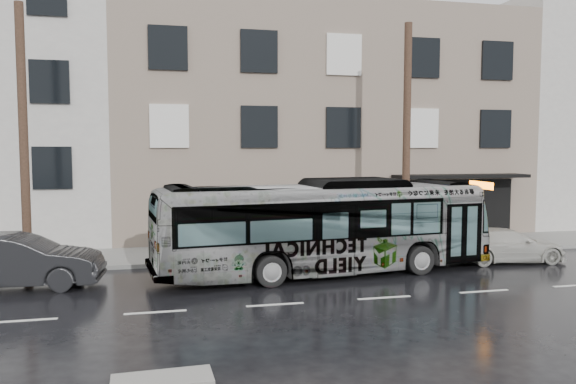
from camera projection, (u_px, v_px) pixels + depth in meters
name	position (u px, v px, depth m)	size (l,w,h in m)	color
ground	(259.00, 283.00, 17.81)	(120.00, 120.00, 0.00)	black
sidewalk	(238.00, 253.00, 22.57)	(90.00, 3.60, 0.15)	gray
building_taupe	(308.00, 126.00, 30.84)	(20.00, 12.00, 11.00)	gray
utility_pole_front	(407.00, 139.00, 22.10)	(0.30, 0.30, 9.00)	#4E3427
utility_pole_rear	(24.00, 137.00, 18.98)	(0.30, 0.30, 9.00)	#4E3427
sign_post	(431.00, 221.00, 22.61)	(0.06, 0.06, 2.40)	slate
bus	(323.00, 227.00, 19.04)	(2.71, 11.60, 3.23)	#B2B2B2
white_sedan	(506.00, 245.00, 21.14)	(1.78, 4.38, 1.27)	#B2B1A9
dark_sedan	(17.00, 261.00, 17.15)	(1.75, 5.02, 1.65)	black
slush_pile	(162.00, 382.00, 10.07)	(1.80, 0.80, 0.18)	gray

